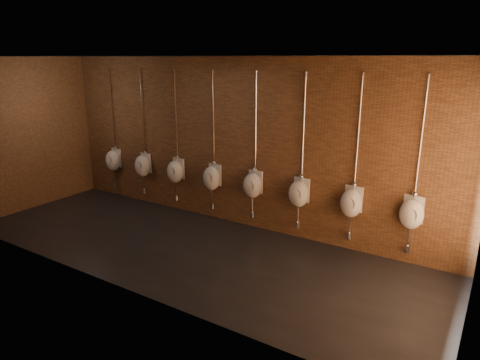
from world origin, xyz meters
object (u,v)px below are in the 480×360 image
(urinal_1, at_px, (143,165))
(urinal_6, at_px, (351,202))
(urinal_2, at_px, (176,171))
(urinal_4, at_px, (253,184))
(urinal_5, at_px, (299,193))
(urinal_7, at_px, (412,213))
(urinal_0, at_px, (113,160))
(urinal_3, at_px, (212,177))

(urinal_1, distance_m, urinal_6, 4.71)
(urinal_2, distance_m, urinal_4, 1.88)
(urinal_5, bearing_deg, urinal_7, 0.00)
(urinal_5, bearing_deg, urinal_6, 0.00)
(urinal_1, bearing_deg, urinal_6, 0.00)
(urinal_0, relative_size, urinal_5, 1.00)
(urinal_4, bearing_deg, urinal_6, 0.00)
(urinal_4, bearing_deg, urinal_3, 180.00)
(urinal_7, bearing_deg, urinal_1, 180.00)
(urinal_4, distance_m, urinal_6, 1.88)
(urinal_3, relative_size, urinal_4, 1.00)
(urinal_0, height_order, urinal_3, same)
(urinal_5, height_order, urinal_7, same)
(urinal_0, height_order, urinal_5, same)
(urinal_1, xyz_separation_m, urinal_6, (4.71, 0.00, 0.00))
(urinal_0, xyz_separation_m, urinal_3, (2.83, 0.00, 0.00))
(urinal_7, bearing_deg, urinal_0, 180.00)
(urinal_5, relative_size, urinal_6, 1.00)
(urinal_3, distance_m, urinal_6, 2.83)
(urinal_2, bearing_deg, urinal_1, 180.00)
(urinal_0, height_order, urinal_7, same)
(urinal_0, relative_size, urinal_3, 1.00)
(urinal_1, height_order, urinal_6, same)
(urinal_6, bearing_deg, urinal_2, 180.00)
(urinal_2, bearing_deg, urinal_3, 0.00)
(urinal_7, bearing_deg, urinal_6, 180.00)
(urinal_4, xyz_separation_m, urinal_7, (2.83, 0.00, 0.00))
(urinal_3, bearing_deg, urinal_1, 180.00)
(urinal_6, distance_m, urinal_7, 0.94)
(urinal_3, height_order, urinal_5, same)
(urinal_5, height_order, urinal_6, same)
(urinal_0, bearing_deg, urinal_3, 0.00)
(urinal_0, bearing_deg, urinal_5, 0.00)
(urinal_0, distance_m, urinal_5, 4.71)
(urinal_0, relative_size, urinal_4, 1.00)
(urinal_4, distance_m, urinal_7, 2.83)
(urinal_6, bearing_deg, urinal_5, 180.00)
(urinal_2, xyz_separation_m, urinal_5, (2.83, 0.00, 0.00))
(urinal_0, xyz_separation_m, urinal_1, (0.94, 0.00, 0.00))
(urinal_2, relative_size, urinal_7, 1.00)
(urinal_0, relative_size, urinal_2, 1.00)
(urinal_0, xyz_separation_m, urinal_4, (3.77, 0.00, 0.00))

